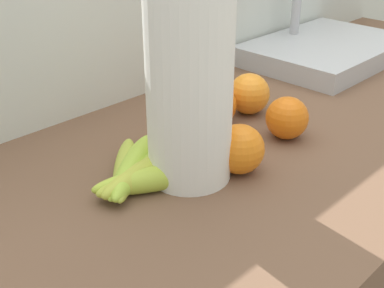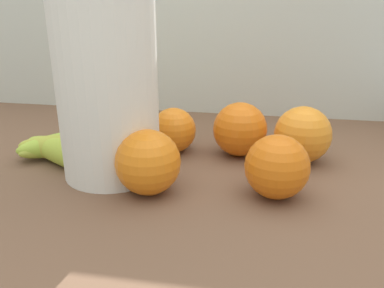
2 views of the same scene
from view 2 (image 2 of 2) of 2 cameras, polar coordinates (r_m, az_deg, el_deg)
name	(u,v)px [view 2 (image 2 of 2)]	position (r m, az deg, el deg)	size (l,w,h in m)	color
wall_back	(285,232)	(0.95, 13.33, -12.29)	(2.17, 0.06, 1.30)	silver
banana_bunch	(83,148)	(0.59, -15.48, -0.59)	(0.21, 0.21, 0.04)	#B2CC3F
orange_front	(303,135)	(0.58, 15.71, 1.32)	(0.08, 0.08, 0.08)	orange
orange_far_right	(277,167)	(0.47, 12.18, -3.23)	(0.08, 0.08, 0.08)	orange
orange_back_left	(148,162)	(0.47, -6.38, -2.64)	(0.08, 0.08, 0.08)	orange
orange_back_right	(174,130)	(0.60, -2.67, 2.02)	(0.07, 0.07, 0.07)	orange
orange_center	(240,129)	(0.59, 6.95, 2.13)	(0.08, 0.08, 0.08)	orange
paper_towel_roll	(106,65)	(0.51, -12.36, 11.03)	(0.13, 0.13, 0.32)	white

